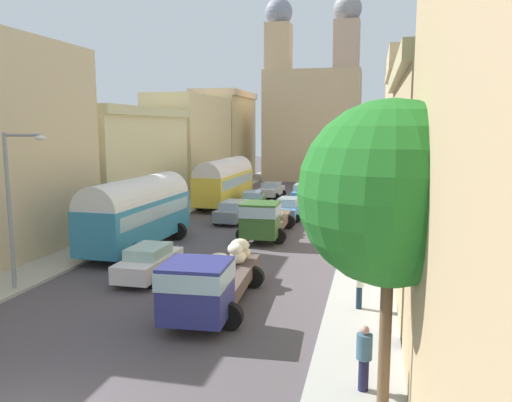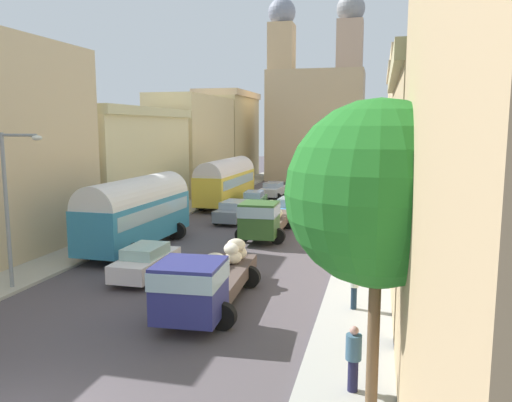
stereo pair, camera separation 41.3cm
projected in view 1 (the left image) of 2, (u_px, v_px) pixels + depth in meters
The scene contains 26 objects.
ground_plane at pixel (266, 218), 37.13m from camera, with size 154.00×154.00×0.00m, color #50494E.
sidewalk_left at pixel (174, 213), 38.73m from camera, with size 2.50×70.00×0.14m, color #AFAB9B.
sidewalk_right at pixel (367, 221), 35.50m from camera, with size 2.50×70.00×0.14m, color #A5A6A2.
building_left_2 at pixel (124, 161), 38.48m from camera, with size 5.42×13.99×8.05m.
building_left_3 at pixel (190, 144), 52.44m from camera, with size 5.00×13.42×9.72m.
building_left_4 at pixel (225, 135), 64.99m from camera, with size 5.73×11.93×11.06m.
building_right_1 at pixel (469, 175), 21.38m from camera, with size 6.55×14.67×9.13m.
building_right_2 at pixel (434, 148), 34.21m from camera, with size 6.52×11.24×10.37m.
building_right_3 at pixel (417, 127), 45.63m from camera, with size 5.51×11.10×13.24m.
distant_church at pixel (312, 116), 62.61m from camera, with size 11.60×6.94×21.84m.
parked_bus_0 at pixel (137, 210), 27.35m from camera, with size 3.47×8.85×3.91m.
parked_bus_1 at pixel (225, 180), 42.78m from camera, with size 3.33×9.88×3.95m.
cargo_truck_0 at pixel (210, 280), 18.00m from camera, with size 3.23×7.57×2.28m.
cargo_truck_1 at pixel (265, 218), 30.07m from camera, with size 3.08×7.59×2.39m.
car_0 at pixel (289, 209), 36.38m from camera, with size 2.21×3.93×1.58m.
car_1 at pixel (303, 193), 44.66m from camera, with size 2.28×4.39×1.64m.
car_2 at pixel (316, 181), 54.64m from camera, with size 2.17×3.71×1.63m.
car_3 at pixel (149, 262), 22.13m from camera, with size 2.25×4.04×1.47m.
car_4 at pixel (234, 211), 35.33m from camera, with size 2.44×4.41×1.51m.
car_5 at pixel (253, 200), 41.21m from camera, with size 2.33×4.30×1.44m.
car_6 at pixel (271, 190), 47.76m from camera, with size 2.41×4.19×1.46m.
pedestrian_0 at pixel (359, 285), 18.06m from camera, with size 0.33×0.33×1.76m.
pedestrian_1 at pixel (364, 356), 12.42m from camera, with size 0.49×0.49×1.81m.
pedestrian_2 at pixel (373, 212), 33.51m from camera, with size 0.32×0.32×1.79m.
streetlamp_near at pixel (14, 198), 19.94m from camera, with size 1.89×0.28×6.39m.
roadside_tree_0 at pixel (391, 194), 11.07m from camera, with size 4.12×4.12×7.22m.
Camera 1 is at (7.50, -8.79, 6.59)m, focal length 35.55 mm.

